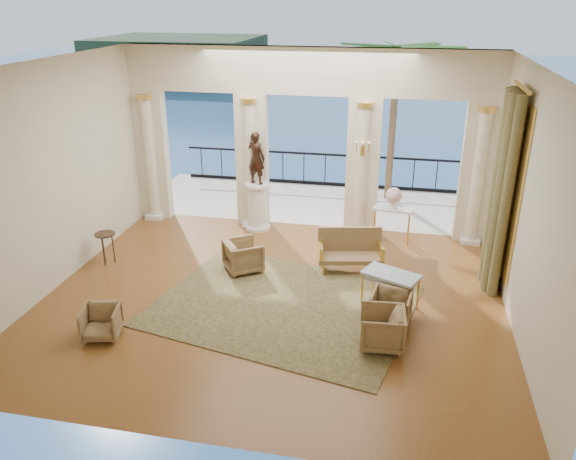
% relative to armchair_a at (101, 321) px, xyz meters
% --- Properties ---
extents(floor, '(9.00, 9.00, 0.00)m').
position_rel_armchair_a_xyz_m(floor, '(2.65, 1.90, -0.32)').
color(floor, '#4A280F').
rests_on(floor, ground).
extents(room_walls, '(9.00, 9.00, 9.00)m').
position_rel_armchair_a_xyz_m(room_walls, '(2.65, 0.78, 2.56)').
color(room_walls, beige).
rests_on(room_walls, ground).
extents(arcade, '(9.00, 0.56, 4.50)m').
position_rel_armchair_a_xyz_m(arcade, '(2.65, 5.72, 2.26)').
color(arcade, beige).
rests_on(arcade, ground).
extents(terrace, '(10.00, 3.60, 0.10)m').
position_rel_armchair_a_xyz_m(terrace, '(2.65, 7.70, -0.37)').
color(terrace, beige).
rests_on(terrace, ground).
extents(balustrade, '(9.00, 0.06, 1.03)m').
position_rel_armchair_a_xyz_m(balustrade, '(2.65, 9.30, 0.09)').
color(balustrade, black).
rests_on(balustrade, terrace).
extents(palm_tree, '(2.00, 2.00, 4.50)m').
position_rel_armchair_a_xyz_m(palm_tree, '(4.65, 8.50, 3.77)').
color(palm_tree, '#4C3823').
rests_on(palm_tree, terrace).
extents(headland, '(22.00, 18.00, 6.00)m').
position_rel_armchair_a_xyz_m(headland, '(-27.35, 71.90, -3.32)').
color(headland, black).
rests_on(headland, sea).
extents(sea, '(160.00, 160.00, 0.00)m').
position_rel_armchair_a_xyz_m(sea, '(2.65, 61.90, -6.32)').
color(sea, '#1B4B8A').
rests_on(sea, ground).
extents(curtain, '(0.33, 1.40, 4.09)m').
position_rel_armchair_a_xyz_m(curtain, '(6.93, 3.40, 1.70)').
color(curtain, brown).
rests_on(curtain, ground).
extents(window_frame, '(0.04, 1.60, 3.40)m').
position_rel_armchair_a_xyz_m(window_frame, '(7.12, 3.40, 1.78)').
color(window_frame, '#E6B24B').
rests_on(window_frame, room_walls).
extents(wall_sconce, '(0.30, 0.11, 0.33)m').
position_rel_armchair_a_xyz_m(wall_sconce, '(4.05, 5.40, 1.91)').
color(wall_sconce, '#E6B24B').
rests_on(wall_sconce, arcade).
extents(rug, '(5.43, 4.62, 0.02)m').
position_rel_armchair_a_xyz_m(rug, '(2.91, 1.68, -0.31)').
color(rug, '#2E3218').
rests_on(rug, ground).
extents(armchair_a, '(0.74, 0.71, 0.64)m').
position_rel_armchair_a_xyz_m(armchair_a, '(0.00, 0.00, 0.00)').
color(armchair_a, '#4B3823').
rests_on(armchair_a, ground).
extents(armchair_b, '(0.78, 0.74, 0.72)m').
position_rel_armchair_a_xyz_m(armchair_b, '(4.97, 1.43, 0.04)').
color(armchair_b, '#4B3823').
rests_on(armchair_b, ground).
extents(armchair_c, '(0.75, 0.79, 0.76)m').
position_rel_armchair_a_xyz_m(armchair_c, '(4.85, 0.70, 0.06)').
color(armchair_c, '#4B3823').
rests_on(armchair_c, ground).
extents(armchair_d, '(0.99, 1.00, 0.76)m').
position_rel_armchair_a_xyz_m(armchair_d, '(1.75, 3.00, 0.06)').
color(armchair_d, '#4B3823').
rests_on(armchair_d, ground).
extents(settee, '(1.49, 0.87, 0.93)m').
position_rel_armchair_a_xyz_m(settee, '(4.01, 3.55, 0.14)').
color(settee, '#4B3823').
rests_on(settee, ground).
extents(game_table, '(1.19, 0.95, 0.72)m').
position_rel_armchair_a_xyz_m(game_table, '(4.93, 2.07, 0.32)').
color(game_table, '#8EA4B4').
rests_on(game_table, ground).
extents(pedestal, '(0.66, 0.66, 1.22)m').
position_rel_armchair_a_xyz_m(pedestal, '(1.44, 5.40, 0.27)').
color(pedestal, silver).
rests_on(pedestal, ground).
extents(statue, '(0.55, 0.44, 1.32)m').
position_rel_armchair_a_xyz_m(statue, '(1.44, 5.40, 1.56)').
color(statue, black).
rests_on(statue, pedestal).
extents(console_table, '(0.95, 0.45, 0.87)m').
position_rel_armchair_a_xyz_m(console_table, '(4.85, 5.22, 0.40)').
color(console_table, silver).
rests_on(console_table, ground).
extents(urn, '(0.39, 0.39, 0.51)m').
position_rel_armchair_a_xyz_m(urn, '(4.85, 5.22, 0.85)').
color(urn, white).
rests_on(urn, console_table).
extents(side_table, '(0.45, 0.45, 0.73)m').
position_rel_armchair_a_xyz_m(side_table, '(-1.35, 2.73, 0.30)').
color(side_table, black).
rests_on(side_table, ground).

